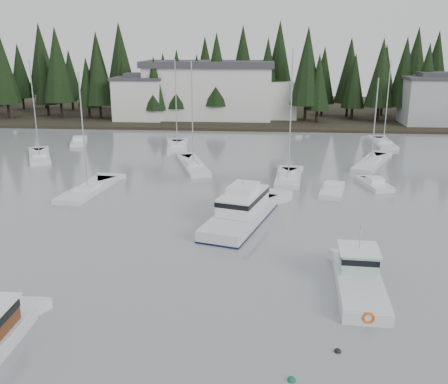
% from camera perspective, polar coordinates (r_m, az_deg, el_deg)
% --- Properties ---
extents(far_shore_land, '(240.00, 54.00, 1.00)m').
position_cam_1_polar(far_shore_land, '(113.75, 1.64, 9.29)').
color(far_shore_land, black).
rests_on(far_shore_land, ground).
extents(conifer_treeline, '(200.00, 22.00, 20.00)m').
position_cam_1_polar(conifer_treeline, '(102.88, 1.31, 8.48)').
color(conifer_treeline, black).
rests_on(conifer_treeline, ground).
extents(house_west, '(9.54, 7.42, 8.75)m').
position_cam_1_polar(house_west, '(98.10, -9.66, 10.58)').
color(house_west, silver).
rests_on(house_west, ground).
extents(house_east_a, '(10.60, 8.48, 9.25)m').
position_cam_1_polar(house_east_a, '(98.88, 22.68, 9.73)').
color(house_east_a, '#999EA0').
rests_on(house_east_a, ground).
extents(harbor_inn, '(29.50, 11.50, 10.90)m').
position_cam_1_polar(harbor_inn, '(98.77, -0.54, 11.51)').
color(harbor_inn, silver).
rests_on(harbor_inn, ground).
extents(cabin_cruiser_center, '(6.69, 12.11, 4.97)m').
position_cam_1_polar(cabin_cruiser_center, '(43.31, 2.02, -2.43)').
color(cabin_cruiser_center, silver).
rests_on(cabin_cruiser_center, ground).
extents(lobster_boat_teal, '(3.25, 8.12, 4.43)m').
position_cam_1_polar(lobster_boat_teal, '(33.05, 15.18, -9.85)').
color(lobster_boat_teal, silver).
rests_on(lobster_boat_teal, ground).
extents(sailboat_0, '(6.65, 10.73, 11.31)m').
position_cam_1_polar(sailboat_0, '(66.24, 16.46, 3.10)').
color(sailboat_0, silver).
rests_on(sailboat_0, ground).
extents(sailboat_1, '(4.24, 9.21, 13.14)m').
position_cam_1_polar(sailboat_1, '(73.28, -5.36, 5.02)').
color(sailboat_1, silver).
rests_on(sailboat_1, ground).
extents(sailboat_5, '(3.43, 8.21, 14.98)m').
position_cam_1_polar(sailboat_5, '(56.69, 7.35, 1.45)').
color(sailboat_5, silver).
rests_on(sailboat_5, ground).
extents(sailboat_8, '(4.07, 9.68, 12.82)m').
position_cam_1_polar(sailboat_8, '(53.80, -15.29, 0.09)').
color(sailboat_8, silver).
rests_on(sailboat_8, ground).
extents(sailboat_9, '(5.69, 10.88, 13.36)m').
position_cam_1_polar(sailboat_9, '(62.19, -3.53, 2.91)').
color(sailboat_9, silver).
rests_on(sailboat_9, ground).
extents(sailboat_10, '(2.64, 8.40, 12.96)m').
position_cam_1_polar(sailboat_10, '(79.43, 17.74, 5.22)').
color(sailboat_10, silver).
rests_on(sailboat_10, ground).
extents(sailboat_11, '(6.31, 9.43, 13.38)m').
position_cam_1_polar(sailboat_11, '(71.25, -20.32, 3.70)').
color(sailboat_11, silver).
rests_on(sailboat_11, ground).
extents(runabout_1, '(3.32, 5.71, 1.42)m').
position_cam_1_polar(runabout_1, '(52.64, 12.24, 0.02)').
color(runabout_1, silver).
rests_on(runabout_1, ground).
extents(runabout_3, '(4.01, 6.92, 1.42)m').
position_cam_1_polar(runabout_3, '(79.98, -16.25, 5.47)').
color(runabout_3, silver).
rests_on(runabout_3, ground).
extents(runabout_4, '(3.37, 5.40, 1.42)m').
position_cam_1_polar(runabout_4, '(56.14, 16.83, 0.73)').
color(runabout_4, silver).
rests_on(runabout_4, ground).
extents(mooring_buoy_green, '(0.41, 0.41, 0.41)m').
position_cam_1_polar(mooring_buoy_green, '(24.89, 7.72, -20.57)').
color(mooring_buoy_green, '#145933').
rests_on(mooring_buoy_green, ground).
extents(mooring_buoy_dark, '(0.37, 0.37, 0.37)m').
position_cam_1_polar(mooring_buoy_dark, '(27.11, 12.85, -17.37)').
color(mooring_buoy_dark, black).
rests_on(mooring_buoy_dark, ground).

